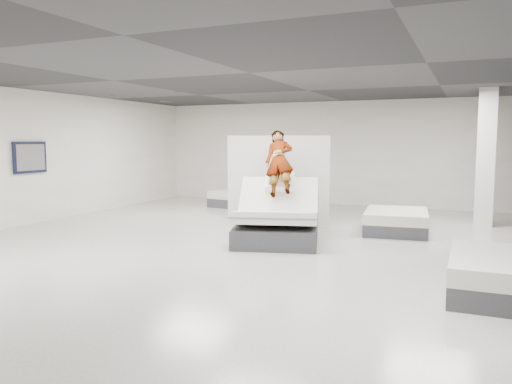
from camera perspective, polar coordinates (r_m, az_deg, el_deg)
room at (r=9.05m, az=-0.76°, el=3.36°), size 14.00×14.04×3.20m
hero_bed at (r=9.90m, az=2.46°, el=-3.39°), size 2.09×2.45×1.35m
person at (r=10.13m, az=2.66°, el=1.88°), size 0.97×1.60×1.29m
remote at (r=9.78m, az=3.76°, el=0.66°), size 0.09×0.15×0.08m
divider_panel at (r=11.41m, az=2.56°, el=1.16°), size 2.24×0.81×2.11m
flat_bed_right_far at (r=11.36m, az=15.73°, el=-3.24°), size 1.47×1.86×0.48m
flat_bed_right_near at (r=7.30m, az=26.83°, el=-8.59°), size 1.41×1.88×0.52m
flat_bed_left_far at (r=15.02m, az=-1.40°, el=-0.78°), size 1.93×1.55×0.49m
column at (r=12.76m, az=24.76°, el=3.58°), size 0.40×0.40×3.20m
wall_poster at (r=13.02m, az=-24.41°, el=3.63°), size 0.06×0.95×0.75m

